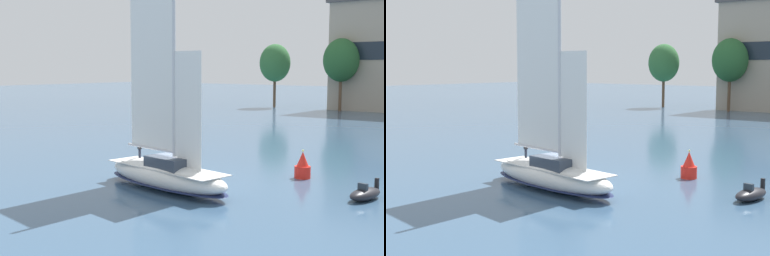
# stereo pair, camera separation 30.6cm
# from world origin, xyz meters

# --- Properties ---
(ground_plane) EXTENTS (400.00, 400.00, 0.00)m
(ground_plane) POSITION_xyz_m (0.00, 0.00, 0.00)
(ground_plane) COLOR #385675
(tree_shore_center) EXTENTS (6.92, 6.92, 14.24)m
(tree_shore_center) POSITION_xyz_m (-17.96, 72.19, 9.96)
(tree_shore_center) COLOR brown
(tree_shore_center) RESTS_ON ground
(tree_shore_right) EXTENTS (6.60, 6.60, 13.58)m
(tree_shore_right) POSITION_xyz_m (-33.46, 73.60, 9.51)
(tree_shore_right) COLOR brown
(tree_shore_right) RESTS_ON ground
(sailboat_main) EXTENTS (12.28, 5.09, 16.36)m
(sailboat_main) POSITION_xyz_m (0.02, -0.00, 1.26)
(sailboat_main) COLOR white
(sailboat_main) RESTS_ON ground
(motor_tender) EXTENTS (1.72, 3.36, 1.23)m
(motor_tender) POSITION_xyz_m (12.25, 5.85, 0.40)
(motor_tender) COLOR black
(motor_tender) RESTS_ON ground
(channel_buoy) EXTENTS (1.26, 1.26, 2.26)m
(channel_buoy) POSITION_xyz_m (5.83, 9.59, 0.90)
(channel_buoy) COLOR red
(channel_buoy) RESTS_ON ground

